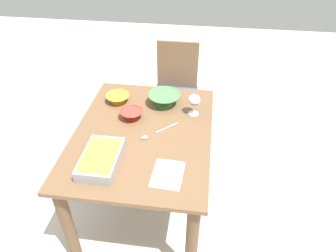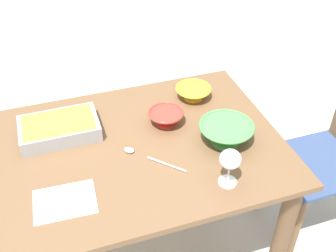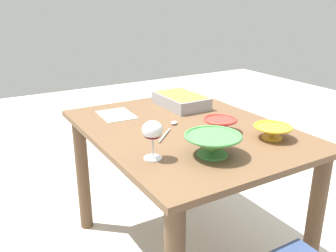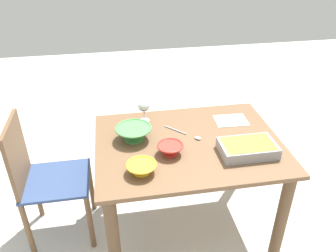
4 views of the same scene
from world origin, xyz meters
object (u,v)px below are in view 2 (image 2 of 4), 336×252
Objects in this scene: chair at (335,154)px; napkin at (65,202)px; small_bowl at (193,92)px; serving_bowl at (166,117)px; wine_glass at (230,161)px; dining_table at (144,169)px; mixing_bowl at (226,132)px; casserole_dish at (59,128)px; serving_spoon at (143,155)px.

chair is 4.14× the size of napkin.
small_bowl is 0.24m from serving_bowl.
small_bowl is (-0.08, -0.56, -0.07)m from wine_glass.
mixing_bowl is (-0.33, 0.09, 0.19)m from dining_table.
mixing_bowl is 1.35× the size of small_bowl.
chair is 4.00× the size of mixing_bowl.
small_bowl is (0.62, -0.36, 0.27)m from chair.
wine_glass is 0.68× the size of mixing_bowl.
wine_glass reaches higher than mixing_bowl.
chair reaches higher than small_bowl.
casserole_dish is 1.44× the size of mixing_bowl.
serving_bowl reaches higher than dining_table.
dining_table is 3.51× the size of casserole_dish.
chair is 0.80m from wine_glass.
dining_table is 5.34× the size of serving_spoon.
wine_glass is at bearing 139.07° from casserole_dish.
mixing_bowl is (-0.09, -0.22, -0.06)m from wine_glass.
serving_bowl is 0.73× the size of serving_spoon.
wine_glass reaches higher than serving_bowl.
dining_table is 5.23× the size of napkin.
chair is 4.23× the size of serving_spoon.
casserole_dish is (0.56, -0.48, -0.07)m from wine_glass.
small_bowl is at bearing -30.00° from chair.
serving_bowl is (0.20, -0.19, -0.01)m from mixing_bowl.
napkin is (0.33, 0.14, -0.01)m from serving_spoon.
dining_table is 0.40m from mixing_bowl.
casserole_dish is 0.39m from napkin.
casserole_dish is at bearing -40.93° from wine_glass.
wine_glass is (-0.24, 0.31, 0.25)m from dining_table.
dining_table is 0.25m from serving_bowl.
small_bowl is (-0.64, -0.07, -0.00)m from casserole_dish.
casserole_dish is at bearing -28.97° from dining_table.
wine_glass reaches higher than small_bowl.
small_bowl is at bearing -141.84° from serving_bowl.
chair reaches higher than serving_spoon.
chair reaches higher than napkin.
serving_bowl is at bearing 38.16° from small_bowl.
napkin reaches higher than dining_table.
serving_bowl is (0.80, -0.21, 0.27)m from chair.
chair is 0.87m from serving_bowl.
small_bowl is (-0.32, -0.25, 0.18)m from dining_table.
napkin is at bearing 9.96° from mixing_bowl.
casserole_dish reaches higher than dining_table.
dining_table is 7.42× the size of wine_glass.
serving_spoon reaches higher than dining_table.
serving_bowl is at bearing -75.54° from wine_glass.
chair is at bearing -163.77° from wine_glass.
chair reaches higher than wine_glass.
mixing_bowl is at bearing 157.78° from casserole_dish.
wine_glass is at bearing 16.23° from chair.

